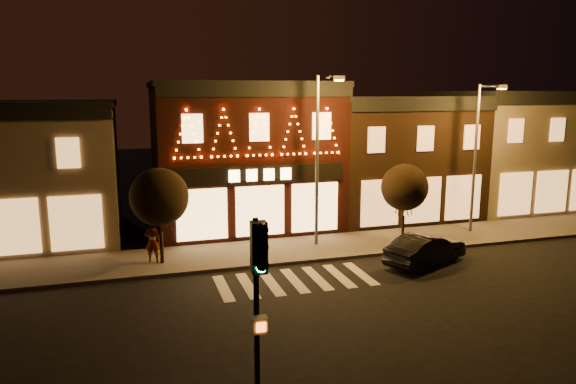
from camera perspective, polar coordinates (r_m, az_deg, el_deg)
name	(u,v)px	position (r m, az deg, el deg)	size (l,w,h in m)	color
ground	(329,320)	(18.83, 4.48, -13.56)	(120.00, 120.00, 0.00)	black
sidewalk_far	(309,248)	(26.50, 2.25, -6.08)	(44.00, 4.00, 0.15)	#47423D
building_pulp	(243,155)	(30.81, -4.87, 4.04)	(10.20, 8.34, 8.30)	black
building_right_a	(390,156)	(34.11, 10.98, 3.85)	(9.20, 8.28, 7.50)	black
building_right_b	(510,149)	(39.09, 22.79, 4.29)	(9.20, 8.28, 7.80)	#796A56
traffic_signal_near	(258,285)	(11.65, -3.23, -9.97)	(0.36, 0.51, 4.93)	black
streetlamp_mid	(320,148)	(25.82, 3.48, 4.79)	(0.81, 1.91, 8.38)	#59595E
streetlamp_right	(479,147)	(30.11, 19.89, 4.58)	(0.52, 1.83, 8.00)	#59595E
tree_left	(159,197)	(23.98, -13.71, -0.53)	(2.59, 2.59, 4.33)	black
tree_right	(405,187)	(27.57, 12.47, 0.49)	(2.40, 2.40, 4.01)	black
dark_sedan	(426,249)	(24.92, 14.62, -6.00)	(1.51, 4.33, 1.43)	black
pedestrian	(153,242)	(24.69, -14.40, -5.20)	(0.69, 0.46, 1.91)	gray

